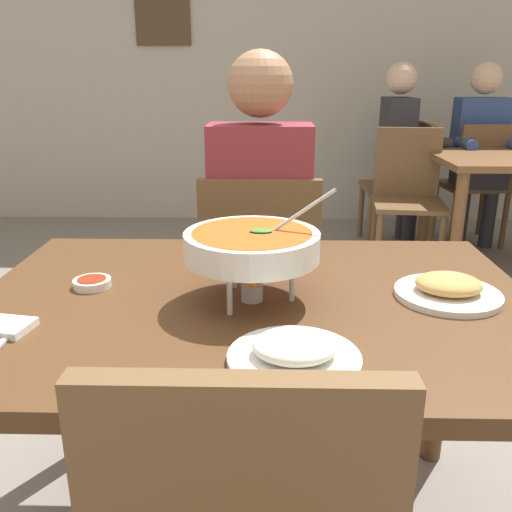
{
  "coord_description": "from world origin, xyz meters",
  "views": [
    {
      "loc": [
        0.03,
        -1.15,
        1.23
      ],
      "look_at": [
        0.0,
        0.15,
        0.79
      ],
      "focal_mm": 38.17,
      "sensor_mm": 36.0,
      "label": 1
    }
  ],
  "objects_px": {
    "chair_bg_middle": "(479,178)",
    "patron_bg_middle": "(480,144)",
    "chair_diner_main": "(260,278)",
    "diner_main": "(260,214)",
    "rice_plate": "(294,352)",
    "appetizer_plate": "(448,289)",
    "sauce_dish": "(92,283)",
    "chair_bg_corner": "(408,190)",
    "dining_table_main": "(254,338)",
    "curry_bowl": "(252,246)",
    "chair_bg_left": "(407,177)",
    "patron_bg_left": "(402,144)"
  },
  "relations": [
    {
      "from": "dining_table_main",
      "to": "sauce_dish",
      "type": "height_order",
      "value": "sauce_dish"
    },
    {
      "from": "rice_plate",
      "to": "chair_bg_corner",
      "type": "relative_size",
      "value": 0.27
    },
    {
      "from": "chair_bg_middle",
      "to": "patron_bg_middle",
      "type": "bearing_deg",
      "value": 95.42
    },
    {
      "from": "curry_bowl",
      "to": "patron_bg_left",
      "type": "distance_m",
      "value": 3.05
    },
    {
      "from": "chair_diner_main",
      "to": "curry_bowl",
      "type": "relative_size",
      "value": 2.71
    },
    {
      "from": "dining_table_main",
      "to": "patron_bg_left",
      "type": "relative_size",
      "value": 0.98
    },
    {
      "from": "appetizer_plate",
      "to": "sauce_dish",
      "type": "height_order",
      "value": "appetizer_plate"
    },
    {
      "from": "appetizer_plate",
      "to": "chair_bg_left",
      "type": "bearing_deg",
      "value": 78.06
    },
    {
      "from": "chair_diner_main",
      "to": "chair_bg_left",
      "type": "relative_size",
      "value": 1.0
    },
    {
      "from": "chair_bg_corner",
      "to": "patron_bg_middle",
      "type": "distance_m",
      "value": 0.82
    },
    {
      "from": "chair_bg_left",
      "to": "diner_main",
      "type": "bearing_deg",
      "value": -116.87
    },
    {
      "from": "chair_bg_corner",
      "to": "patron_bg_middle",
      "type": "height_order",
      "value": "patron_bg_middle"
    },
    {
      "from": "chair_bg_left",
      "to": "sauce_dish",
      "type": "bearing_deg",
      "value": -117.33
    },
    {
      "from": "sauce_dish",
      "to": "chair_bg_corner",
      "type": "distance_m",
      "value": 2.67
    },
    {
      "from": "diner_main",
      "to": "curry_bowl",
      "type": "distance_m",
      "value": 0.8
    },
    {
      "from": "sauce_dish",
      "to": "rice_plate",
      "type": "bearing_deg",
      "value": -36.57
    },
    {
      "from": "diner_main",
      "to": "patron_bg_left",
      "type": "bearing_deg",
      "value": 64.64
    },
    {
      "from": "chair_bg_middle",
      "to": "patron_bg_left",
      "type": "height_order",
      "value": "patron_bg_left"
    },
    {
      "from": "dining_table_main",
      "to": "chair_bg_left",
      "type": "relative_size",
      "value": 1.43
    },
    {
      "from": "patron_bg_left",
      "to": "patron_bg_middle",
      "type": "xyz_separation_m",
      "value": [
        0.56,
        -0.01,
        0.0
      ]
    },
    {
      "from": "chair_bg_corner",
      "to": "diner_main",
      "type": "bearing_deg",
      "value": -120.5
    },
    {
      "from": "curry_bowl",
      "to": "appetizer_plate",
      "type": "relative_size",
      "value": 1.39
    },
    {
      "from": "dining_table_main",
      "to": "chair_bg_middle",
      "type": "bearing_deg",
      "value": 61.02
    },
    {
      "from": "dining_table_main",
      "to": "chair_bg_corner",
      "type": "distance_m",
      "value": 2.54
    },
    {
      "from": "diner_main",
      "to": "sauce_dish",
      "type": "xyz_separation_m",
      "value": [
        -0.39,
        -0.72,
        0.01
      ]
    },
    {
      "from": "curry_bowl",
      "to": "patron_bg_middle",
      "type": "distance_m",
      "value": 3.27
    },
    {
      "from": "diner_main",
      "to": "patron_bg_middle",
      "type": "distance_m",
      "value": 2.6
    },
    {
      "from": "diner_main",
      "to": "chair_bg_middle",
      "type": "bearing_deg",
      "value": 52.6
    },
    {
      "from": "appetizer_plate",
      "to": "chair_bg_middle",
      "type": "distance_m",
      "value": 3.02
    },
    {
      "from": "appetizer_plate",
      "to": "diner_main",
      "type": "bearing_deg",
      "value": 120.2
    },
    {
      "from": "chair_bg_middle",
      "to": "dining_table_main",
      "type": "bearing_deg",
      "value": -118.98
    },
    {
      "from": "rice_plate",
      "to": "curry_bowl",
      "type": "bearing_deg",
      "value": 106.61
    },
    {
      "from": "dining_table_main",
      "to": "rice_plate",
      "type": "relative_size",
      "value": 5.37
    },
    {
      "from": "curry_bowl",
      "to": "rice_plate",
      "type": "xyz_separation_m",
      "value": [
        0.08,
        -0.28,
        -0.11
      ]
    },
    {
      "from": "diner_main",
      "to": "chair_bg_corner",
      "type": "relative_size",
      "value": 1.46
    },
    {
      "from": "dining_table_main",
      "to": "chair_bg_corner",
      "type": "xyz_separation_m",
      "value": [
        0.94,
        2.36,
        -0.13
      ]
    },
    {
      "from": "dining_table_main",
      "to": "patron_bg_middle",
      "type": "bearing_deg",
      "value": 61.48
    },
    {
      "from": "patron_bg_middle",
      "to": "rice_plate",
      "type": "bearing_deg",
      "value": -115.06
    },
    {
      "from": "dining_table_main",
      "to": "patron_bg_left",
      "type": "height_order",
      "value": "patron_bg_left"
    },
    {
      "from": "chair_diner_main",
      "to": "diner_main",
      "type": "relative_size",
      "value": 0.69
    },
    {
      "from": "chair_bg_left",
      "to": "chair_diner_main",
      "type": "bearing_deg",
      "value": -116.5
    },
    {
      "from": "rice_plate",
      "to": "patron_bg_left",
      "type": "height_order",
      "value": "patron_bg_left"
    },
    {
      "from": "rice_plate",
      "to": "patron_bg_middle",
      "type": "bearing_deg",
      "value": 64.94
    },
    {
      "from": "dining_table_main",
      "to": "diner_main",
      "type": "height_order",
      "value": "diner_main"
    },
    {
      "from": "chair_diner_main",
      "to": "sauce_dish",
      "type": "relative_size",
      "value": 10.0
    },
    {
      "from": "dining_table_main",
      "to": "sauce_dish",
      "type": "relative_size",
      "value": 14.31
    },
    {
      "from": "dining_table_main",
      "to": "rice_plate",
      "type": "xyz_separation_m",
      "value": [
        0.08,
        -0.3,
        0.12
      ]
    },
    {
      "from": "rice_plate",
      "to": "appetizer_plate",
      "type": "xyz_separation_m",
      "value": [
        0.37,
        0.31,
        0.0
      ]
    },
    {
      "from": "dining_table_main",
      "to": "chair_diner_main",
      "type": "xyz_separation_m",
      "value": [
        -0.0,
        0.74,
        -0.13
      ]
    },
    {
      "from": "curry_bowl",
      "to": "sauce_dish",
      "type": "xyz_separation_m",
      "value": [
        -0.39,
        0.07,
        -0.12
      ]
    }
  ]
}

